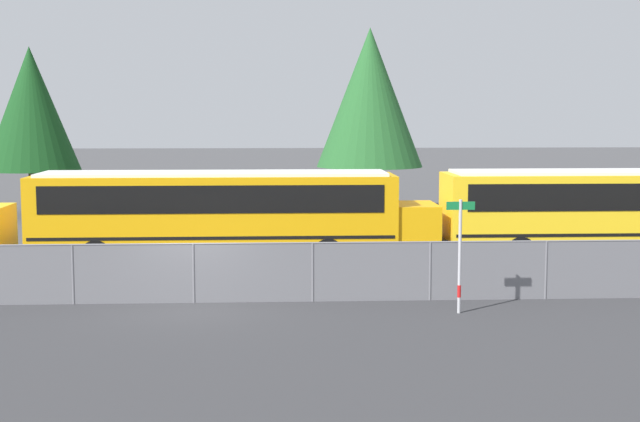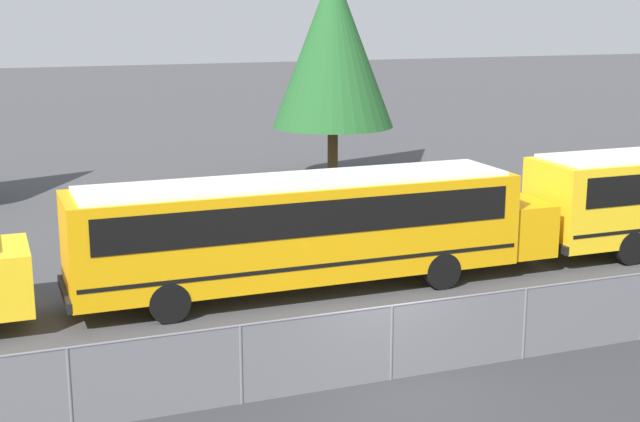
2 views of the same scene
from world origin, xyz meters
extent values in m
plane|color=#424244|center=(0.00, 0.00, 0.00)|extent=(200.00, 200.00, 0.00)
cube|color=#333335|center=(0.00, -6.00, 0.00)|extent=(114.10, 12.00, 0.01)
cube|color=#9EA0A5|center=(0.00, 0.00, 0.77)|extent=(80.10, 0.03, 1.55)
cube|color=slate|center=(0.00, -0.01, 0.77)|extent=(80.10, 0.01, 1.55)
cylinder|color=slate|center=(0.00, 0.00, 1.55)|extent=(80.10, 0.05, 0.05)
cylinder|color=slate|center=(-3.08, 0.00, 0.77)|extent=(0.07, 0.07, 1.55)
cylinder|color=slate|center=(0.00, 0.00, 0.77)|extent=(0.07, 0.07, 1.55)
cylinder|color=slate|center=(3.08, 0.00, 0.77)|extent=(0.07, 0.07, 1.55)
cylinder|color=slate|center=(6.16, 0.00, 0.77)|extent=(0.07, 0.07, 1.55)
cylinder|color=slate|center=(9.24, 0.00, 0.77)|extent=(0.07, 0.07, 1.55)
cube|color=orange|center=(0.17, 5.94, 1.70)|extent=(11.65, 2.43, 2.42)
cube|color=black|center=(0.17, 5.94, 2.23)|extent=(10.72, 2.47, 0.87)
cube|color=black|center=(0.17, 5.94, 1.02)|extent=(11.42, 2.46, 0.10)
cube|color=orange|center=(6.69, 5.94, 1.22)|extent=(1.40, 2.23, 1.45)
cube|color=black|center=(-5.71, 5.94, 0.64)|extent=(0.12, 2.43, 0.24)
cube|color=silver|center=(0.17, 5.94, 2.96)|extent=(11.07, 2.19, 0.10)
cylinder|color=black|center=(3.78, 7.04, 0.49)|extent=(0.98, 0.28, 0.98)
cylinder|color=black|center=(3.78, 4.85, 0.49)|extent=(0.98, 0.28, 0.98)
cylinder|color=black|center=(-3.44, 7.04, 0.49)|extent=(0.98, 0.28, 0.98)
cylinder|color=black|center=(-3.44, 4.85, 0.49)|extent=(0.98, 0.28, 0.98)
cube|color=yellow|center=(13.55, 6.02, 1.70)|extent=(11.65, 2.43, 2.42)
cube|color=black|center=(13.55, 6.02, 2.23)|extent=(10.72, 2.47, 0.87)
cube|color=black|center=(13.55, 6.02, 1.02)|extent=(11.42, 2.46, 0.10)
cube|color=black|center=(7.67, 6.02, 0.64)|extent=(0.12, 2.43, 0.24)
cube|color=silver|center=(13.55, 6.02, 2.96)|extent=(11.07, 2.19, 0.10)
cylinder|color=black|center=(9.93, 7.11, 0.49)|extent=(0.98, 0.28, 0.98)
cylinder|color=black|center=(9.93, 4.92, 0.49)|extent=(0.98, 0.28, 0.98)
cylinder|color=#B7B7BC|center=(6.61, -1.53, 1.41)|extent=(0.08, 0.08, 2.81)
cylinder|color=red|center=(6.61, -1.53, 0.55)|extent=(0.09, 0.09, 0.30)
cube|color=#147238|center=(6.61, -1.53, 2.66)|extent=(0.70, 0.02, 0.20)
cylinder|color=#51381E|center=(-9.42, 20.38, 1.08)|extent=(0.44, 0.44, 2.15)
cone|color=#144219|center=(-9.42, 20.38, 5.08)|extent=(4.51, 4.51, 5.87)
cylinder|color=#51381E|center=(6.70, 19.97, 1.15)|extent=(0.44, 0.44, 2.30)
cone|color=#235B28|center=(6.70, 19.97, 5.62)|extent=(5.10, 5.10, 6.63)
camera|label=1|loc=(2.08, -22.81, 4.92)|focal=50.00mm
camera|label=2|loc=(-7.23, -14.96, 7.27)|focal=50.00mm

